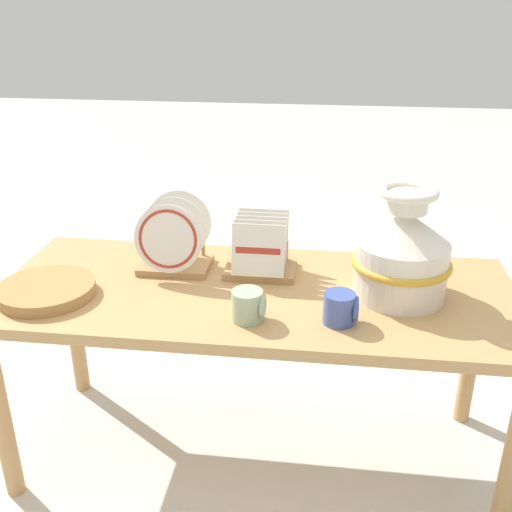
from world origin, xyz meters
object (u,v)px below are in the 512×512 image
dish_rack_round_plates (174,245)px  wicker_charger_stack (46,290)px  mug_sage_glaze (249,306)px  ceramic_vase (402,252)px  mug_cobalt_glaze (341,308)px  dish_rack_square_plates (260,255)px

dish_rack_round_plates → wicker_charger_stack: (-0.33, -0.23, -0.07)m
mug_sage_glaze → ceramic_vase: bearing=25.5°
mug_cobalt_glaze → ceramic_vase: bearing=47.1°
dish_rack_round_plates → dish_rack_square_plates: dish_rack_round_plates is taller
wicker_charger_stack → mug_sage_glaze: mug_sage_glaze is taller
mug_sage_glaze → wicker_charger_stack: bearing=174.0°
dish_rack_square_plates → mug_cobalt_glaze: bearing=-48.6°
wicker_charger_stack → mug_cobalt_glaze: mug_cobalt_glaze is taller
mug_cobalt_glaze → mug_sage_glaze: bearing=-176.1°
ceramic_vase → mug_cobalt_glaze: bearing=-132.9°
mug_cobalt_glaze → dish_rack_round_plates: bearing=152.7°
ceramic_vase → mug_cobalt_glaze: 0.27m
dish_rack_round_plates → wicker_charger_stack: size_ratio=0.83×
dish_rack_square_plates → mug_sage_glaze: dish_rack_square_plates is taller
dish_rack_square_plates → wicker_charger_stack: 0.66m
wicker_charger_stack → mug_cobalt_glaze: 0.87m
dish_rack_round_plates → dish_rack_square_plates: bearing=3.1°
wicker_charger_stack → mug_cobalt_glaze: (0.87, -0.05, 0.03)m
dish_rack_round_plates → mug_cobalt_glaze: dish_rack_round_plates is taller
dish_rack_round_plates → wicker_charger_stack: 0.41m
ceramic_vase → dish_rack_round_plates: (-0.70, 0.09, -0.05)m
dish_rack_round_plates → dish_rack_square_plates: size_ratio=1.05×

